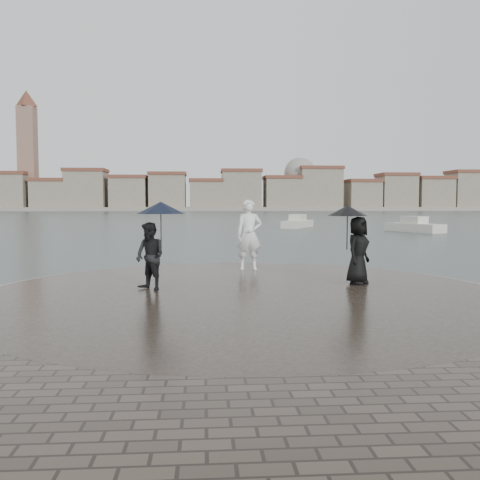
{
  "coord_description": "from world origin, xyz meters",
  "views": [
    {
      "loc": [
        -0.91,
        -8.42,
        2.36
      ],
      "look_at": [
        0.0,
        4.8,
        1.45
      ],
      "focal_mm": 40.0,
      "sensor_mm": 36.0,
      "label": 1
    }
  ],
  "objects": [
    {
      "name": "visitor_right",
      "position": [
        2.85,
        4.55,
        1.46
      ],
      "size": [
        1.22,
        1.08,
        1.95
      ],
      "color": "black",
      "rests_on": "quay_tip"
    },
    {
      "name": "far_skyline",
      "position": [
        -6.29,
        160.71,
        5.61
      ],
      "size": [
        260.0,
        20.0,
        37.0
      ],
      "color": "gray",
      "rests_on": "ground"
    },
    {
      "name": "ground",
      "position": [
        0.0,
        0.0,
        0.0
      ],
      "size": [
        400.0,
        400.0,
        0.0
      ],
      "primitive_type": "plane",
      "color": "#2B3835",
      "rests_on": "ground"
    },
    {
      "name": "visitor_left",
      "position": [
        -2.06,
        3.99,
        1.52
      ],
      "size": [
        1.3,
        1.14,
        2.04
      ],
      "color": "black",
      "rests_on": "quay_tip"
    },
    {
      "name": "quay_tip",
      "position": [
        0.0,
        3.5,
        0.18
      ],
      "size": [
        11.9,
        11.9,
        0.36
      ],
      "primitive_type": "cylinder",
      "color": "#2D261E",
      "rests_on": "ground"
    },
    {
      "name": "statue",
      "position": [
        0.47,
        7.58,
        1.42
      ],
      "size": [
        0.78,
        0.52,
        2.11
      ],
      "primitive_type": "imported",
      "rotation": [
        0.0,
        0.0,
        -0.02
      ],
      "color": "white",
      "rests_on": "quay_tip"
    },
    {
      "name": "boats",
      "position": [
        12.38,
        38.85,
        0.38
      ],
      "size": [
        12.04,
        14.0,
        1.5
      ],
      "color": "beige",
      "rests_on": "ground"
    },
    {
      "name": "kerb_ring",
      "position": [
        0.0,
        3.5,
        0.16
      ],
      "size": [
        12.5,
        12.5,
        0.32
      ],
      "primitive_type": "cylinder",
      "color": "gray",
      "rests_on": "ground"
    }
  ]
}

